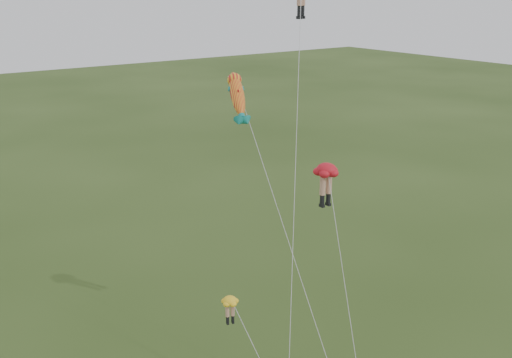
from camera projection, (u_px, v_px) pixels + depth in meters
legs_kite_red_mid at (327, 175)px, 33.56m from camera, size 4.21×8.38×12.49m
legs_kite_yellow at (237, 316)px, 25.55m from camera, size 3.20×3.97×9.21m
fish_kite at (238, 96)px, 33.11m from camera, size 2.09×13.28×17.79m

